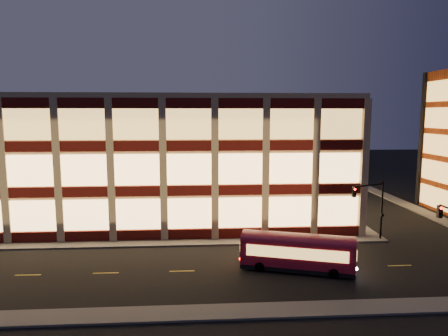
{
  "coord_description": "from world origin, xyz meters",
  "views": [
    {
      "loc": [
        5.36,
        -36.67,
        12.48
      ],
      "look_at": [
        8.3,
        8.0,
        6.42
      ],
      "focal_mm": 32.0,
      "sensor_mm": 36.0,
      "label": 1
    }
  ],
  "objects": [
    {
      "name": "ground",
      "position": [
        0.0,
        0.0,
        0.0
      ],
      "size": [
        200.0,
        200.0,
        0.0
      ],
      "primitive_type": "plane",
      "color": "black",
      "rests_on": "ground"
    },
    {
      "name": "sidewalk_office_south",
      "position": [
        -3.0,
        1.0,
        0.07
      ],
      "size": [
        54.0,
        2.0,
        0.15
      ],
      "primitive_type": "cube",
      "color": "#514F4C",
      "rests_on": "ground"
    },
    {
      "name": "sidewalk_office_east",
      "position": [
        23.0,
        17.0,
        0.07
      ],
      "size": [
        2.0,
        30.0,
        0.15
      ],
      "primitive_type": "cube",
      "color": "#514F4C",
      "rests_on": "ground"
    },
    {
      "name": "sidewalk_tower_west",
      "position": [
        34.0,
        17.0,
        0.07
      ],
      "size": [
        2.0,
        30.0,
        0.15
      ],
      "primitive_type": "cube",
      "color": "#514F4C",
      "rests_on": "ground"
    },
    {
      "name": "sidewalk_near",
      "position": [
        0.0,
        -13.0,
        0.07
      ],
      "size": [
        100.0,
        2.0,
        0.15
      ],
      "primitive_type": "cube",
      "color": "#514F4C",
      "rests_on": "ground"
    },
    {
      "name": "office_building",
      "position": [
        -2.91,
        16.91,
        7.25
      ],
      "size": [
        50.45,
        30.45,
        14.5
      ],
      "color": "tan",
      "rests_on": "ground"
    },
    {
      "name": "traffic_signal_far",
      "position": [
        22.21,
        0.24,
        4.11
      ],
      "size": [
        3.79,
        1.87,
        6.0
      ],
      "color": "black",
      "rests_on": "ground"
    },
    {
      "name": "trolley_bus",
      "position": [
        13.23,
        -6.36,
        1.67
      ],
      "size": [
        9.15,
        4.78,
        3.01
      ],
      "rotation": [
        0.0,
        0.0,
        -0.3
      ],
      "color": "maroon",
      "rests_on": "ground"
    }
  ]
}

